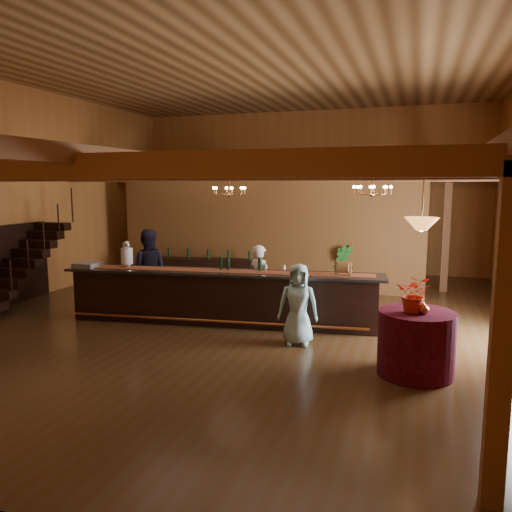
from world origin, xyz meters
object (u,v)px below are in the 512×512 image
(round_table, at_px, (416,343))
(chandelier_right, at_px, (372,190))
(chandelier_left, at_px, (229,190))
(tasting_bar, at_px, (222,297))
(raffle_drum, at_px, (343,267))
(staff_second, at_px, (148,269))
(floor_plant, at_px, (342,268))
(pendant_lamp, at_px, (422,224))
(backbar_shelf, at_px, (208,273))
(guest, at_px, (298,304))
(bartender, at_px, (259,282))
(beverage_dispenser, at_px, (127,255))

(round_table, relative_size, chandelier_right, 1.48)
(chandelier_left, bearing_deg, tasting_bar, -78.03)
(raffle_drum, height_order, staff_second, staff_second)
(round_table, relative_size, floor_plant, 0.88)
(tasting_bar, distance_m, pendant_lamp, 4.77)
(backbar_shelf, distance_m, chandelier_left, 3.80)
(chandelier_left, height_order, staff_second, chandelier_left)
(raffle_drum, bearing_deg, floor_plant, 98.40)
(chandelier_right, xyz_separation_m, staff_second, (-5.26, -0.27, -1.92))
(raffle_drum, relative_size, guest, 0.22)
(pendant_lamp, relative_size, floor_plant, 0.67)
(raffle_drum, height_order, guest, guest)
(bartender, bearing_deg, chandelier_right, -146.64)
(beverage_dispenser, xyz_separation_m, bartender, (2.83, 0.88, -0.60))
(chandelier_left, xyz_separation_m, staff_second, (-2.00, -0.34, -1.89))
(tasting_bar, xyz_separation_m, bartender, (0.65, 0.68, 0.25))
(chandelier_right, distance_m, pendant_lamp, 3.04)
(chandelier_right, height_order, floor_plant, chandelier_right)
(tasting_bar, bearing_deg, staff_second, 154.35)
(chandelier_left, distance_m, floor_plant, 4.25)
(backbar_shelf, xyz_separation_m, floor_plant, (3.86, 0.44, 0.26))
(round_table, height_order, guest, guest)
(guest, bearing_deg, tasting_bar, 146.94)
(beverage_dispenser, bearing_deg, bartender, 17.35)
(bartender, bearing_deg, guest, 153.67)
(chandelier_left, relative_size, staff_second, 0.42)
(chandelier_left, height_order, chandelier_right, same)
(tasting_bar, bearing_deg, chandelier_left, 95.14)
(chandelier_right, distance_m, staff_second, 5.61)
(beverage_dispenser, relative_size, guest, 0.39)
(chandelier_right, relative_size, bartender, 0.48)
(chandelier_left, distance_m, guest, 3.59)
(backbar_shelf, height_order, chandelier_left, chandelier_left)
(tasting_bar, xyz_separation_m, raffle_drum, (2.57, 0.25, 0.74))
(backbar_shelf, xyz_separation_m, round_table, (5.87, -5.33, 0.10))
(beverage_dispenser, height_order, round_table, beverage_dispenser)
(tasting_bar, xyz_separation_m, guest, (1.90, -0.89, 0.18))
(chandelier_left, distance_m, bartender, 2.25)
(pendant_lamp, relative_size, bartender, 0.54)
(staff_second, bearing_deg, tasting_bar, 141.13)
(chandelier_right, distance_m, floor_plant, 3.82)
(backbar_shelf, xyz_separation_m, guest, (3.74, -4.42, 0.35))
(beverage_dispenser, bearing_deg, tasting_bar, 5.35)
(round_table, distance_m, floor_plant, 6.12)
(beverage_dispenser, height_order, raffle_drum, beverage_dispenser)
(beverage_dispenser, height_order, floor_plant, beverage_dispenser)
(raffle_drum, xyz_separation_m, round_table, (1.46, -2.05, -0.81))
(tasting_bar, bearing_deg, bartender, 39.59)
(raffle_drum, xyz_separation_m, pendant_lamp, (1.46, -2.05, 1.07))
(beverage_dispenser, distance_m, guest, 4.20)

